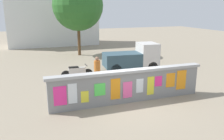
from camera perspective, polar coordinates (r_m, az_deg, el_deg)
name	(u,v)px	position (r m, az deg, el deg)	size (l,w,h in m)	color
ground	(86,64)	(18.13, -6.19, 1.52)	(60.00, 60.00, 0.00)	gray
poster_wall	(129,85)	(10.59, 4.09, -3.75)	(7.30, 0.42, 1.49)	gray
auto_rickshaw_truck	(134,58)	(15.88, 5.24, 2.98)	(3.72, 1.81, 1.85)	black
motorcycle	(76,72)	(14.05, -8.59, -0.51)	(1.90, 0.56, 0.87)	black
bicycle_near	(110,87)	(11.68, -0.40, -4.02)	(1.71, 0.44, 0.95)	black
person_walking	(97,68)	(12.71, -3.60, 0.44)	(0.48, 0.48, 1.62)	#BF6626
tree_roadside	(78,5)	(21.22, -8.25, 15.19)	(4.37, 4.37, 6.53)	brown
building_background	(53,19)	(28.22, -14.12, 11.86)	(9.99, 4.49, 5.77)	silver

